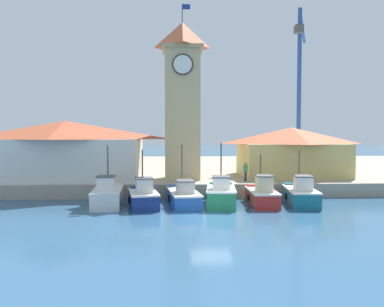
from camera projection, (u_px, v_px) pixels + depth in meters
ground_plane at (211, 217)px, 23.06m from camera, size 300.00×300.00×0.00m
quay_wharf at (191, 169)px, 49.67m from camera, size 120.00×40.00×1.13m
fishing_boat_far_left at (107, 195)px, 26.56m from camera, size 2.38×4.68×4.30m
fishing_boat_left_outer at (143, 197)px, 26.15m from camera, size 2.57×4.34×4.02m
fishing_boat_left_inner at (183, 196)px, 26.98m from camera, size 2.56×5.43×4.35m
fishing_boat_mid_left at (221, 195)px, 26.75m from camera, size 2.50×4.70×4.46m
fishing_boat_center at (262, 195)px, 26.93m from camera, size 1.97×4.51×3.65m
fishing_boat_mid_right at (301, 194)px, 27.15m from camera, size 2.51×4.97×3.94m
clock_tower at (182, 97)px, 33.27m from camera, size 3.54×3.54×15.47m
warehouse_left at (66, 150)px, 32.77m from camera, size 13.22×7.00×5.17m
warehouse_right at (291, 151)px, 35.90m from camera, size 9.81×7.26×4.66m
port_crane_near at (299, 104)px, 49.33m from camera, size 3.94×7.83×20.46m
dock_worker_near_tower at (246, 171)px, 31.68m from camera, size 0.34×0.22×1.62m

